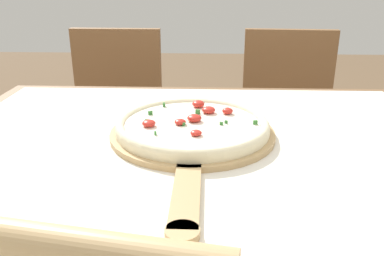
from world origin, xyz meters
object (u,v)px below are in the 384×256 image
at_px(pizza_peel, 192,137).
at_px(pizza, 193,125).
at_px(chair_right, 287,121).
at_px(rolling_pin, 96,251).
at_px(chair_left, 116,119).

xyz_separation_m(pizza_peel, pizza, (0.00, 0.02, 0.02)).
xyz_separation_m(pizza_peel, chair_right, (0.37, 0.82, -0.26)).
distance_m(pizza_peel, chair_right, 0.94).
height_order(pizza, chair_right, chair_right).
bearing_deg(pizza, chair_right, 65.06).
relative_size(rolling_pin, chair_right, 0.50).
bearing_deg(pizza_peel, rolling_pin, -103.62).
xyz_separation_m(pizza_peel, rolling_pin, (-0.10, -0.41, 0.02)).
relative_size(chair_left, chair_right, 1.00).
distance_m(pizza_peel, pizza, 0.03).
distance_m(pizza, rolling_pin, 0.45).
distance_m(pizza_peel, rolling_pin, 0.42).
distance_m(rolling_pin, chair_left, 1.29).
bearing_deg(chair_left, rolling_pin, -77.20).
xyz_separation_m(pizza, chair_left, (-0.36, 0.80, -0.28)).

